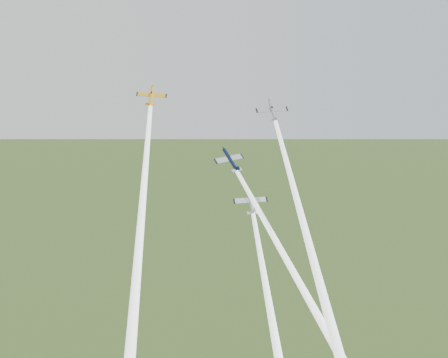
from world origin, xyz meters
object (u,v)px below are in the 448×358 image
(plane_silver_right, at_px, (273,111))
(plane_silver_low, at_px, (251,202))
(plane_navy, at_px, (231,160))
(plane_yellow, at_px, (151,96))

(plane_silver_right, relative_size, plane_silver_low, 1.00)
(plane_navy, bearing_deg, plane_silver_low, -90.68)
(plane_navy, xyz_separation_m, plane_silver_low, (2.66, -6.79, -8.59))
(plane_navy, distance_m, plane_silver_low, 11.27)
(plane_navy, relative_size, plane_silver_right, 1.04)
(plane_yellow, bearing_deg, plane_silver_low, -14.12)
(plane_silver_low, bearing_deg, plane_navy, 118.02)
(plane_yellow, bearing_deg, plane_silver_right, 9.06)
(plane_navy, bearing_deg, plane_silver_right, -14.92)
(plane_silver_right, bearing_deg, plane_silver_low, -131.47)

